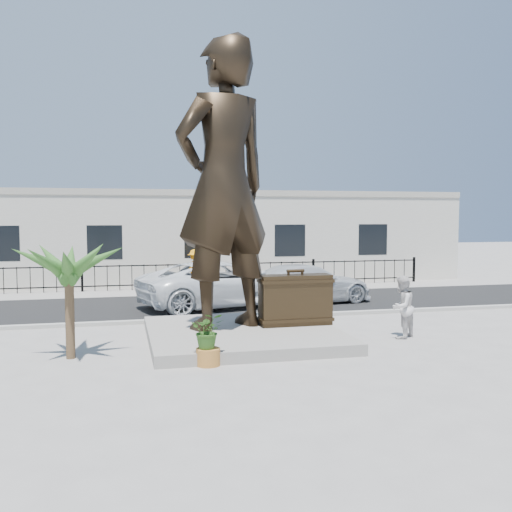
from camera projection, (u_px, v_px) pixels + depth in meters
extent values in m
plane|color=#9E9991|center=(274.00, 351.00, 14.60)|extent=(100.00, 100.00, 0.00)
cube|color=black|center=(221.00, 304.00, 22.36)|extent=(40.00, 7.00, 0.01)
cube|color=#A5A399|center=(239.00, 318.00, 18.96)|extent=(40.00, 0.25, 0.12)
cube|color=#9E9991|center=(206.00, 290.00, 26.24)|extent=(40.00, 2.50, 0.02)
cube|color=gray|center=(243.00, 334.00, 15.93)|extent=(5.20, 5.20, 0.30)
cube|color=black|center=(203.00, 276.00, 26.98)|extent=(22.00, 0.10, 1.20)
cube|color=silver|center=(192.00, 238.00, 30.94)|extent=(28.00, 7.00, 4.40)
imported|color=black|center=(223.00, 184.00, 15.80)|extent=(3.45, 2.91, 8.05)
cube|color=#302314|center=(295.00, 300.00, 16.48)|extent=(2.07, 0.68, 1.46)
imported|color=silver|center=(402.00, 307.00, 16.08)|extent=(1.09, 1.04, 1.77)
imported|color=white|center=(221.00, 284.00, 21.49)|extent=(6.81, 4.52, 1.74)
imported|color=silver|center=(308.00, 284.00, 22.49)|extent=(5.55, 3.10, 1.52)
imported|color=#FF9D0D|center=(196.00, 270.00, 25.73)|extent=(1.43, 1.28, 1.92)
cylinder|color=#B77430|center=(208.00, 357.00, 13.17)|extent=(0.56, 0.56, 0.40)
imported|color=#305B1D|center=(208.00, 330.00, 13.13)|extent=(0.83, 0.75, 0.84)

